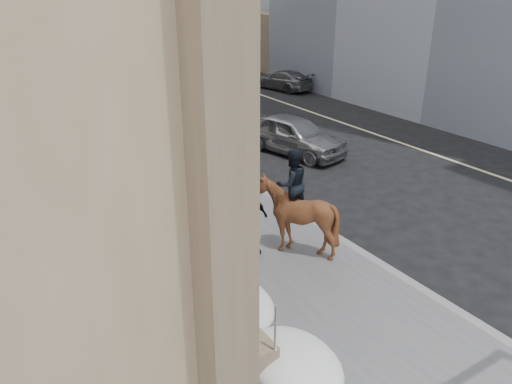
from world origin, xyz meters
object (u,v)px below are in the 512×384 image
Objects in this scene: car_silver at (294,135)px; mounted_horse_right at (294,211)px; mounted_horse_left at (153,199)px; car_grey at (283,80)px; pedestrian at (250,221)px.

mounted_horse_right is at bearing -140.36° from car_silver.
mounted_horse_right is 0.59× the size of car_silver.
mounted_horse_left is 0.71× the size of car_grey.
pedestrian is (1.70, -1.99, -0.26)m from mounted_horse_left.
car_silver is 1.10× the size of car_grey.
pedestrian is 0.41× the size of car_silver.
mounted_horse_right is 1.11m from pedestrian.
mounted_horse_left is 8.39m from car_silver.
pedestrian is 8.21m from car_silver.
mounted_horse_left is 3.64m from mounted_horse_right.
car_silver is (4.71, 6.35, -0.46)m from mounted_horse_right.
mounted_horse_left reaches higher than mounted_horse_right.
mounted_horse_right is (2.70, -2.44, -0.06)m from mounted_horse_left.
car_grey is (11.26, 16.34, -0.63)m from mounted_horse_right.
car_silver reaches higher than car_grey.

